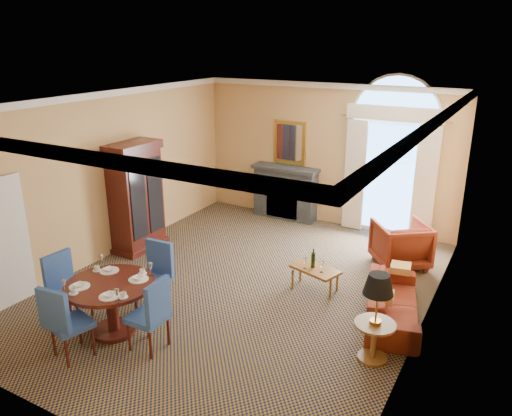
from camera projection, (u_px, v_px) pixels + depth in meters
The scene contains 12 objects.
ground at pixel (242, 286), 8.72m from camera, with size 7.50×7.50×0.00m, color #121739.
room_envelope at pixel (259, 138), 8.47m from camera, with size 6.04×7.52×3.45m.
armoire at pixel (136, 199), 9.99m from camera, with size 0.63×1.12×2.20m.
dining_table at pixel (111, 296), 7.18m from camera, with size 1.28×1.28×1.01m.
dining_chair_north at pixel (156, 270), 7.92m from camera, with size 0.50×0.52×1.09m.
dining_chair_south at pixel (63, 319), 6.56m from camera, with size 0.59×0.59×1.09m.
dining_chair_east at pixel (153, 311), 6.75m from camera, with size 0.51×0.50×1.09m.
dining_chair_west at pixel (65, 283), 7.52m from camera, with size 0.60×0.60×1.09m.
sofa at pixel (392, 302), 7.65m from camera, with size 1.93×0.76×0.56m, color maroon.
armchair at pixel (401, 244), 9.40m from camera, with size 0.92×0.95×0.86m, color maroon.
coffee_table at pixel (315, 269), 8.47m from camera, with size 0.91×0.67×0.76m.
side_table at pixel (377, 306), 6.50m from camera, with size 0.55×0.55×1.24m.
Camera 1 is at (4.01, -6.70, 4.13)m, focal length 35.00 mm.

